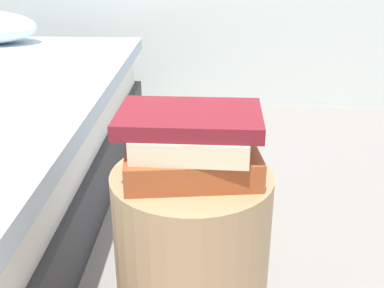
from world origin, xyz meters
TOP-DOWN VIEW (x-y plane):
  - side_table at (0.00, 0.00)m, footprint 0.34×0.34m
  - book_rust at (-0.00, -0.01)m, footprint 0.29×0.21m
  - book_cream at (0.00, -0.01)m, footprint 0.22×0.17m
  - book_maroon at (-0.01, 0.01)m, footprint 0.28×0.19m

SIDE VIEW (x-z plane):
  - side_table at x=0.00m, z-range 0.00..0.50m
  - book_rust at x=0.00m, z-range 0.50..0.56m
  - book_cream at x=0.00m, z-range 0.56..0.61m
  - book_maroon at x=-0.01m, z-range 0.61..0.64m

